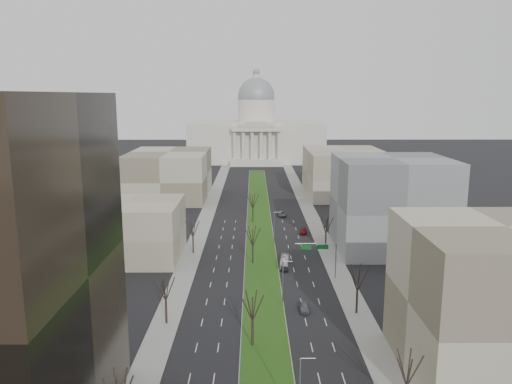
{
  "coord_description": "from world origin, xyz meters",
  "views": [
    {
      "loc": [
        -1.85,
        -34.07,
        39.7
      ],
      "look_at": [
        -1.08,
        105.1,
        12.61
      ],
      "focal_mm": 35.0,
      "sensor_mm": 36.0,
      "label": 1
    }
  ],
  "objects_px": {
    "car_red": "(303,231)",
    "box_van": "(284,261)",
    "car_grey_near": "(304,307)",
    "car_black": "(284,267)",
    "car_grey_far": "(282,214)"
  },
  "relations": [
    {
      "from": "car_grey_near",
      "to": "car_grey_far",
      "type": "distance_m",
      "value": 74.44
    },
    {
      "from": "car_black",
      "to": "box_van",
      "type": "relative_size",
      "value": 0.56
    },
    {
      "from": "car_grey_far",
      "to": "car_red",
      "type": "bearing_deg",
      "value": -79.81
    },
    {
      "from": "car_grey_far",
      "to": "box_van",
      "type": "distance_m",
      "value": 49.29
    },
    {
      "from": "car_red",
      "to": "box_van",
      "type": "bearing_deg",
      "value": -95.23
    },
    {
      "from": "car_black",
      "to": "car_grey_far",
      "type": "distance_m",
      "value": 52.23
    },
    {
      "from": "car_black",
      "to": "car_red",
      "type": "distance_m",
      "value": 31.82
    },
    {
      "from": "car_red",
      "to": "car_black",
      "type": "bearing_deg",
      "value": -94.42
    },
    {
      "from": "car_grey_near",
      "to": "car_red",
      "type": "height_order",
      "value": "car_grey_near"
    },
    {
      "from": "car_grey_near",
      "to": "car_black",
      "type": "xyz_separation_m",
      "value": [
        -2.45,
        22.27,
        -0.05
      ]
    },
    {
      "from": "car_black",
      "to": "car_red",
      "type": "bearing_deg",
      "value": 71.6
    },
    {
      "from": "car_grey_near",
      "to": "car_red",
      "type": "distance_m",
      "value": 53.42
    },
    {
      "from": "car_black",
      "to": "car_grey_near",
      "type": "bearing_deg",
      "value": -88.35
    },
    {
      "from": "car_black",
      "to": "car_red",
      "type": "height_order",
      "value": "car_red"
    },
    {
      "from": "car_black",
      "to": "box_van",
      "type": "bearing_deg",
      "value": 79.54
    }
  ]
}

